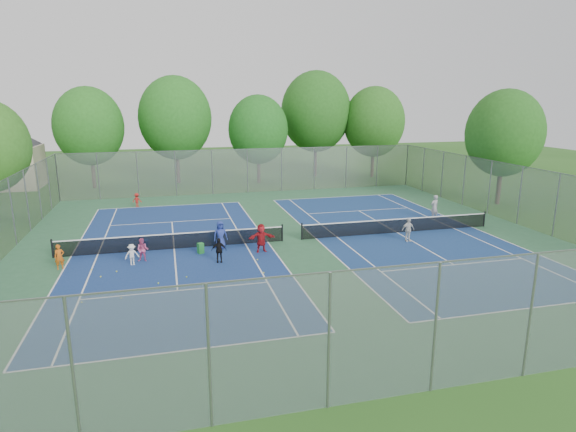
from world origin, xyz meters
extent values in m
plane|color=#28591B|center=(0.00, 0.00, 0.00)|extent=(120.00, 120.00, 0.00)
cube|color=#2D603D|center=(0.00, 0.00, 0.01)|extent=(32.00, 32.00, 0.01)
cube|color=navy|center=(-7.00, 0.00, 0.02)|extent=(10.97, 23.77, 0.01)
cube|color=navy|center=(7.00, 0.00, 0.02)|extent=(10.97, 23.77, 0.01)
cube|color=black|center=(-7.00, 0.00, 0.46)|extent=(12.87, 0.10, 0.91)
cube|color=black|center=(7.00, 0.00, 0.46)|extent=(12.87, 0.10, 0.91)
cube|color=gray|center=(0.00, 16.00, 2.00)|extent=(32.00, 0.10, 4.00)
cube|color=gray|center=(0.00, -16.00, 2.00)|extent=(32.00, 0.10, 4.00)
cube|color=gray|center=(16.00, 0.00, 2.00)|extent=(0.10, 32.00, 4.00)
cube|color=#B7A88C|center=(-22.00, 24.00, 2.00)|extent=(6.00, 5.00, 4.00)
pyramid|color=#2D2D33|center=(-22.00, 24.00, 6.20)|extent=(11.03, 11.03, 2.20)
cylinder|color=#443326|center=(-14.00, 22.00, 1.75)|extent=(0.36, 0.36, 3.50)
ellipsoid|color=#25661D|center=(-14.00, 22.00, 5.90)|extent=(6.40, 6.40, 7.36)
cylinder|color=#443326|center=(-6.00, 23.00, 1.93)|extent=(0.36, 0.36, 3.85)
ellipsoid|color=#24661D|center=(-6.00, 23.00, 6.55)|extent=(7.20, 7.20, 8.28)
cylinder|color=#443326|center=(2.00, 21.00, 1.57)|extent=(0.36, 0.36, 3.15)
ellipsoid|color=#1E611C|center=(2.00, 21.00, 5.40)|extent=(6.00, 6.00, 6.90)
cylinder|color=#443326|center=(9.00, 24.00, 2.10)|extent=(0.36, 0.36, 4.20)
ellipsoid|color=#235A1A|center=(9.00, 24.00, 7.05)|extent=(7.60, 7.60, 8.74)
cylinder|color=#443326|center=(15.00, 22.00, 1.75)|extent=(0.36, 0.36, 3.50)
ellipsoid|color=#285F1B|center=(15.00, 22.00, 5.97)|extent=(6.60, 6.60, 7.59)
cylinder|color=#443326|center=(19.00, 6.00, 1.75)|extent=(0.36, 0.36, 3.50)
ellipsoid|color=#215719|center=(19.00, 6.00, 5.75)|extent=(6.00, 6.00, 6.90)
cube|color=blue|center=(-8.66, 1.16, 0.16)|extent=(0.41, 0.41, 0.33)
cube|color=green|center=(-5.58, -1.19, 0.30)|extent=(0.39, 0.39, 0.60)
imported|color=#CA5913|center=(-12.64, -2.03, 0.65)|extent=(0.54, 0.42, 1.30)
imported|color=#CC4F82|center=(-8.63, -1.80, 0.63)|extent=(0.71, 0.61, 1.27)
imported|color=silver|center=(-9.15, -2.25, 0.56)|extent=(0.80, 0.57, 1.13)
imported|color=black|center=(-4.75, -2.96, 0.67)|extent=(0.81, 0.39, 1.34)
imported|color=navy|center=(-4.40, -0.60, 0.82)|extent=(0.87, 0.63, 1.64)
imported|color=#A8181E|center=(-2.25, -1.76, 0.81)|extent=(1.53, 0.56, 1.63)
imported|color=#B01E19|center=(-9.57, 12.09, 0.56)|extent=(0.82, 0.62, 1.13)
imported|color=#99989B|center=(11.19, 2.65, 0.88)|extent=(0.73, 0.57, 1.77)
imported|color=silver|center=(6.73, -1.89, 0.72)|extent=(0.87, 0.42, 1.44)
sphere|color=#D7E535|center=(-9.86, -3.21, 0.03)|extent=(0.07, 0.07, 0.07)
sphere|color=gold|center=(-2.82, -5.20, 0.03)|extent=(0.07, 0.07, 0.07)
sphere|color=yellow|center=(-11.09, -2.62, 0.03)|extent=(0.07, 0.07, 0.07)
sphere|color=#D9EC36|center=(-10.96, -6.78, 0.03)|extent=(0.07, 0.07, 0.07)
sphere|color=yellow|center=(-10.54, -3.79, 0.03)|extent=(0.07, 0.07, 0.07)
sphere|color=gold|center=(-6.02, -5.92, 0.03)|extent=(0.07, 0.07, 0.07)
sphere|color=#A7C42D|center=(-6.53, -4.85, 0.03)|extent=(0.07, 0.07, 0.07)
sphere|color=#C8F539|center=(-7.84, -5.35, 0.03)|extent=(0.07, 0.07, 0.07)
sphere|color=#BDD431|center=(-9.38, -6.73, 0.03)|extent=(0.07, 0.07, 0.07)
sphere|color=yellow|center=(-2.75, -3.17, 0.03)|extent=(0.07, 0.07, 0.07)
camera|label=1|loc=(-7.17, -27.13, 8.36)|focal=30.00mm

